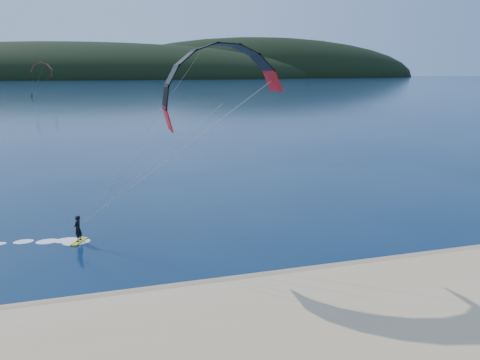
% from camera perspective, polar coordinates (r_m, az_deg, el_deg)
% --- Properties ---
extents(ground, '(1800.00, 1800.00, 0.00)m').
position_cam_1_polar(ground, '(21.95, -5.25, -20.00)').
color(ground, '#071A39').
rests_on(ground, ground).
extents(wet_sand, '(220.00, 2.50, 0.10)m').
position_cam_1_polar(wet_sand, '(25.73, -7.13, -14.41)').
color(wet_sand, '#917554').
rests_on(wet_sand, ground).
extents(headland, '(1200.00, 310.00, 140.00)m').
position_cam_1_polar(headland, '(763.32, -15.66, 12.67)').
color(headland, black).
rests_on(headland, ground).
extents(kitesurfer_near, '(24.77, 7.64, 14.33)m').
position_cam_1_polar(kitesurfer_near, '(28.59, -3.27, 9.24)').
color(kitesurfer_near, gold).
rests_on(kitesurfer_near, ground).
extents(kitesurfer_far, '(10.94, 6.66, 14.56)m').
position_cam_1_polar(kitesurfer_far, '(216.22, -24.48, 12.61)').
color(kitesurfer_far, gold).
rests_on(kitesurfer_far, ground).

